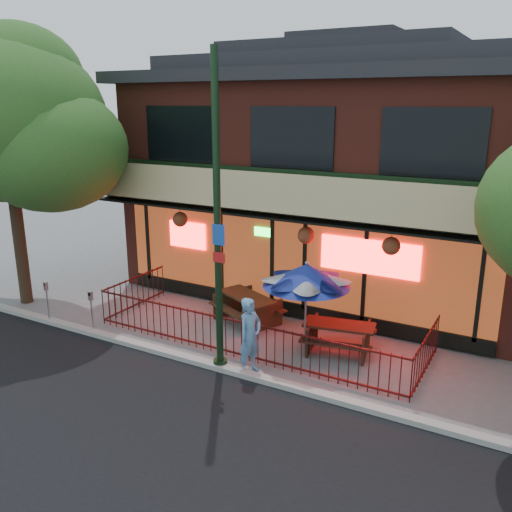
{
  "coord_description": "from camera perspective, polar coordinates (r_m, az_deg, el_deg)",
  "views": [
    {
      "loc": [
        6.24,
        -9.89,
        5.92
      ],
      "look_at": [
        -0.39,
        2.0,
        2.03
      ],
      "focal_mm": 38.0,
      "sensor_mm": 36.0,
      "label": 1
    }
  ],
  "objects": [
    {
      "name": "curb",
      "position": [
        12.7,
        -4.03,
        -11.55
      ],
      "size": [
        80.0,
        0.25,
        0.12
      ],
      "primitive_type": "cube",
      "color": "#999993",
      "rests_on": "ground"
    },
    {
      "name": "patio_fence",
      "position": [
        13.22,
        -1.69,
        -7.62
      ],
      "size": [
        8.44,
        2.62,
        1.0
      ],
      "color": "#410E0D",
      "rests_on": "ground"
    },
    {
      "name": "parking_meter_far",
      "position": [
        15.96,
        -21.17,
        -3.87
      ],
      "size": [
        0.12,
        0.11,
        1.19
      ],
      "color": "#989BA1",
      "rests_on": "ground"
    },
    {
      "name": "pedestrian",
      "position": [
        12.19,
        -0.63,
        -8.42
      ],
      "size": [
        0.55,
        0.72,
        1.78
      ],
      "primitive_type": "imported",
      "rotation": [
        0.0,
        0.0,
        1.37
      ],
      "color": "#5E8FBC",
      "rests_on": "ground"
    },
    {
      "name": "street_tree_left",
      "position": [
        17.12,
        -24.72,
        13.72
      ],
      "size": [
        5.6,
        5.6,
        8.05
      ],
      "color": "#382A1C",
      "rests_on": "ground"
    },
    {
      "name": "picnic_table_left",
      "position": [
        15.02,
        -0.93,
        -5.13
      ],
      "size": [
        2.24,
        2.03,
        0.78
      ],
      "color": "#3F2817",
      "rests_on": "ground"
    },
    {
      "name": "parking_meter_near",
      "position": [
        14.87,
        -16.95,
        -4.95
      ],
      "size": [
        0.11,
        0.1,
        1.17
      ],
      "color": "#9B9EA4",
      "rests_on": "ground"
    },
    {
      "name": "restaurant_building",
      "position": [
        18.2,
        9.09,
        10.1
      ],
      "size": [
        12.96,
        9.49,
        8.05
      ],
      "color": "maroon",
      "rests_on": "ground"
    },
    {
      "name": "picnic_table_right",
      "position": [
        13.47,
        8.71,
        -8.05
      ],
      "size": [
        1.93,
        1.61,
        0.73
      ],
      "color": "#371D13",
      "rests_on": "ground"
    },
    {
      "name": "street_light",
      "position": [
        11.69,
        -4.05,
        2.21
      ],
      "size": [
        0.43,
        0.32,
        7.0
      ],
      "color": "black",
      "rests_on": "ground"
    },
    {
      "name": "ground",
      "position": [
        13.1,
        -2.81,
        -10.91
      ],
      "size": [
        80.0,
        80.0,
        0.0
      ],
      "primitive_type": "plane",
      "color": "gray",
      "rests_on": "ground"
    },
    {
      "name": "patio_umbrella",
      "position": [
        12.71,
        5.34,
        -2.03
      ],
      "size": [
        2.06,
        2.06,
        2.35
      ],
      "color": "gray",
      "rests_on": "ground"
    }
  ]
}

